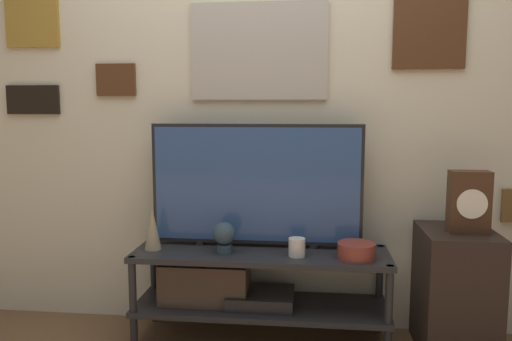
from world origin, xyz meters
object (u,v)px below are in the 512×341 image
Objects in this scene: vase_wide_bowl at (356,251)px; candle_jar at (297,247)px; vase_slim_bronze at (153,228)px; mantel_clock at (469,202)px; decorative_bust at (224,236)px; television at (256,184)px.

candle_jar is (-0.31, 0.01, 0.01)m from vase_wide_bowl.
vase_slim_bronze is 1.65m from mantel_clock.
mantel_clock is at bearing -0.33° from decorative_bust.
mantel_clock is at bearing -1.16° from vase_slim_bronze.
vase_wide_bowl is at bearing -178.22° from mantel_clock.
decorative_bust reaches higher than vase_wide_bowl.
mantel_clock is at bearing 1.78° from vase_wide_bowl.
mantel_clock is (1.64, -0.03, 0.19)m from vase_slim_bronze.
mantel_clock reaches higher than vase_wide_bowl.
television is 1.10m from mantel_clock.
vase_slim_bronze is at bearing 178.84° from mantel_clock.
candle_jar reaches higher than vase_wide_bowl.
vase_wide_bowl is 2.03× the size of candle_jar.
vase_slim_bronze is 1.20× the size of vase_wide_bowl.
decorative_bust is at bearing 177.99° from vase_wide_bowl.
vase_slim_bronze is at bearing 176.93° from candle_jar.
decorative_bust is 0.53× the size of mantel_clock.
mantel_clock is at bearing -7.90° from television.
mantel_clock reaches higher than candle_jar.
vase_slim_bronze is 1.10m from vase_wide_bowl.
television reaches higher than vase_slim_bronze.
vase_wide_bowl is (1.09, -0.05, -0.08)m from vase_slim_bronze.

